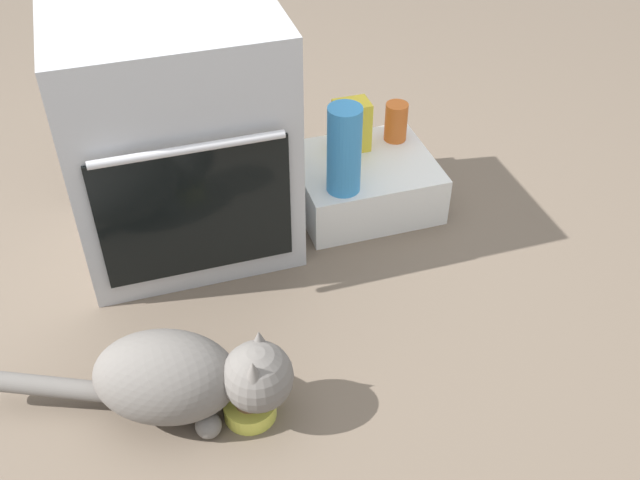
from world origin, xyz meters
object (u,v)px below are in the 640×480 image
(cat, at_px, (184,377))
(sauce_jar, at_px, (396,122))
(pantry_cabinet, at_px, (364,182))
(food_bowl, at_px, (250,407))
(oven, at_px, (178,137))
(snack_bag, at_px, (352,126))
(water_bottle, at_px, (344,150))

(cat, relative_size, sauce_jar, 5.42)
(pantry_cabinet, height_order, cat, cat)
(pantry_cabinet, relative_size, food_bowl, 3.42)
(pantry_cabinet, height_order, food_bowl, pantry_cabinet)
(oven, bearing_deg, snack_bag, 9.27)
(sauce_jar, bearing_deg, food_bowl, -130.20)
(snack_bag, bearing_deg, food_bowl, -123.43)
(oven, height_order, food_bowl, oven)
(snack_bag, bearing_deg, sauce_jar, 2.95)
(food_bowl, distance_m, sauce_jar, 1.18)
(pantry_cabinet, bearing_deg, snack_bag, 99.60)
(oven, bearing_deg, pantry_cabinet, 0.13)
(oven, height_order, snack_bag, oven)
(snack_bag, relative_size, sauce_jar, 1.29)
(oven, height_order, sauce_jar, oven)
(oven, bearing_deg, water_bottle, -14.42)
(oven, distance_m, food_bowl, 0.86)
(pantry_cabinet, bearing_deg, sauce_jar, 34.51)
(water_bottle, bearing_deg, sauce_jar, 40.45)
(pantry_cabinet, bearing_deg, food_bowl, -127.34)
(cat, bearing_deg, snack_bag, 68.98)
(oven, relative_size, snack_bag, 4.35)
(snack_bag, height_order, water_bottle, water_bottle)
(oven, bearing_deg, sauce_jar, 7.89)
(water_bottle, bearing_deg, oven, 165.58)
(snack_bag, bearing_deg, pantry_cabinet, -80.40)
(cat, relative_size, snack_bag, 4.21)
(snack_bag, bearing_deg, oven, -170.73)
(water_bottle, bearing_deg, cat, -136.41)
(snack_bag, xyz_separation_m, water_bottle, (-0.11, -0.23, 0.06))
(snack_bag, distance_m, sauce_jar, 0.17)
(sauce_jar, distance_m, water_bottle, 0.37)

